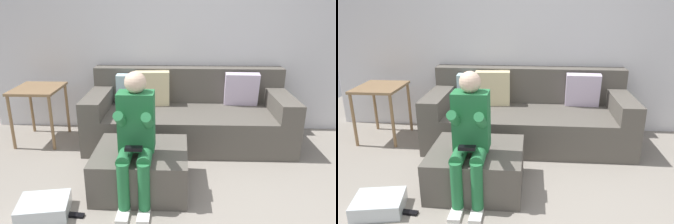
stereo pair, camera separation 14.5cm
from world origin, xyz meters
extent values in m
cube|color=silver|center=(0.00, 2.14, 1.24)|extent=(5.36, 0.10, 2.49)
cube|color=#59544C|center=(-0.07, 1.60, 0.21)|extent=(2.38, 1.00, 0.41)
cube|color=#59544C|center=(-0.07, 1.98, 0.63)|extent=(2.38, 0.22, 0.44)
cube|color=#59544C|center=(-1.14, 1.60, 0.52)|extent=(0.24, 1.00, 0.21)
cube|color=#59544C|center=(1.00, 1.60, 0.52)|extent=(0.24, 1.00, 0.21)
cube|color=silver|center=(-0.76, 1.79, 0.61)|extent=(0.39, 0.17, 0.38)
cube|color=beige|center=(-0.52, 1.79, 0.62)|extent=(0.43, 0.18, 0.42)
cube|color=silver|center=(0.58, 1.81, 0.62)|extent=(0.41, 0.18, 0.42)
cube|color=#59544C|center=(-0.52, 0.55, 0.19)|extent=(0.83, 0.74, 0.38)
cube|color=#26723F|center=(-0.54, 0.46, 0.69)|extent=(0.30, 0.20, 0.51)
sphere|color=beige|center=(-0.54, 0.46, 1.02)|extent=(0.18, 0.18, 0.18)
cylinder|color=#26723F|center=(-0.62, 0.31, 0.44)|extent=(0.11, 0.29, 0.11)
cylinder|color=#26723F|center=(-0.62, 0.17, 0.23)|extent=(0.10, 0.10, 0.41)
cube|color=white|center=(-0.62, 0.11, 0.01)|extent=(0.10, 0.22, 0.03)
cylinder|color=#26723F|center=(-0.65, 0.35, 0.73)|extent=(0.08, 0.31, 0.25)
cylinder|color=#26723F|center=(-0.46, 0.31, 0.44)|extent=(0.11, 0.29, 0.11)
cylinder|color=#26723F|center=(-0.46, 0.17, 0.23)|extent=(0.10, 0.10, 0.41)
cube|color=white|center=(-0.46, 0.11, 0.01)|extent=(0.10, 0.22, 0.03)
cylinder|color=#26723F|center=(-0.43, 0.34, 0.72)|extent=(0.08, 0.33, 0.26)
cube|color=black|center=(-0.54, 0.24, 0.54)|extent=(0.14, 0.06, 0.03)
cube|color=silver|center=(-1.27, 0.11, 0.06)|extent=(0.45, 0.39, 0.13)
cube|color=olive|center=(-1.87, 1.60, 0.66)|extent=(0.53, 0.60, 0.03)
cylinder|color=olive|center=(-2.10, 1.33, 0.32)|extent=(0.04, 0.04, 0.64)
cylinder|color=olive|center=(-1.63, 1.33, 0.32)|extent=(0.04, 0.04, 0.64)
cylinder|color=olive|center=(-2.10, 1.87, 0.32)|extent=(0.04, 0.04, 0.64)
cylinder|color=olive|center=(-1.63, 1.87, 0.32)|extent=(0.04, 0.04, 0.64)
cube|color=black|center=(-1.03, 0.09, 0.01)|extent=(0.19, 0.07, 0.02)
camera|label=1|loc=(-0.18, -2.12, 1.66)|focal=35.08mm
camera|label=2|loc=(-0.03, -2.11, 1.66)|focal=35.08mm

